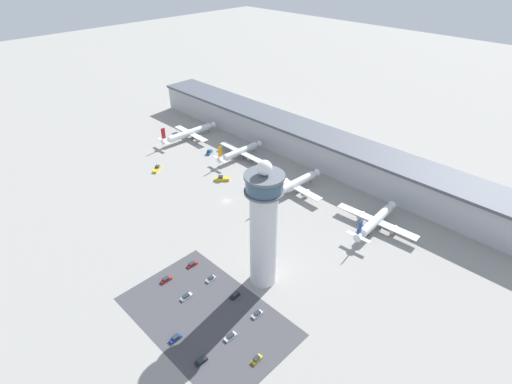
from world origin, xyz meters
TOP-DOWN VIEW (x-y plane):
  - ground_plane at (0.00, 0.00)m, footprint 1000.00×1000.00m
  - terminal_building at (0.00, 70.00)m, footprint 268.44×25.00m
  - control_tower at (53.31, -27.53)m, footprint 14.37×14.37m
  - parking_lot_surface at (51.61, -55.63)m, footprint 64.00×40.00m
  - airplane_gate_alpha at (-75.78, 34.07)m, footprint 33.64×42.78m
  - airplane_gate_bravo at (-30.24, 38.91)m, footprint 37.25×34.35m
  - airplane_gate_charlie at (19.01, 30.87)m, footprint 38.03×41.89m
  - airplane_gate_delta at (67.76, 34.30)m, footprint 40.74×35.38m
  - service_truck_catering at (-17.73, 12.50)m, footprint 7.45×7.50m
  - service_truck_fuel at (66.04, 27.10)m, footprint 5.94×3.52m
  - service_truck_baggage at (-48.94, 28.98)m, footprint 4.96×6.41m
  - service_truck_water at (-54.44, -6.81)m, footprint 6.63×8.14m
  - car_red_hatchback at (26.04, -55.76)m, footprint 1.85×4.61m
  - car_green_van at (77.45, -55.66)m, footprint 1.88×4.09m
  - car_grey_coupe at (51.73, -69.52)m, footprint 1.96×4.36m
  - car_white_wagon at (64.49, -42.27)m, footprint 1.90×4.47m
  - car_silver_sedan at (39.16, -55.47)m, footprint 1.80×4.79m
  - car_navy_sedan at (64.89, -68.83)m, footprint 2.00×4.35m
  - car_black_suv at (38.53, -42.73)m, footprint 1.93×4.19m
  - car_yellow_taxi at (64.71, -55.75)m, footprint 1.85×4.70m
  - car_blue_compact at (26.33, -42.78)m, footprint 1.97×4.74m
  - car_maroon_suv at (52.01, -41.93)m, footprint 1.97×4.22m

SIDE VIEW (x-z plane):
  - ground_plane at x=0.00m, z-range 0.00..0.00m
  - parking_lot_surface at x=51.61m, z-range 0.00..0.01m
  - car_navy_sedan at x=64.89m, z-range -0.16..1.26m
  - car_yellow_taxi at x=64.71m, z-range -0.16..1.28m
  - car_maroon_suv at x=52.01m, z-range -0.17..1.31m
  - car_blue_compact at x=26.33m, z-range -0.17..1.34m
  - car_white_wagon at x=64.49m, z-range -0.17..1.35m
  - car_black_suv at x=38.53m, z-range -0.17..1.36m
  - car_silver_sedan at x=39.16m, z-range -0.17..1.37m
  - car_grey_coupe at x=51.73m, z-range -0.18..1.41m
  - car_green_van at x=77.45m, z-range -0.18..1.42m
  - car_red_hatchback at x=26.04m, z-range -0.18..1.42m
  - service_truck_water at x=-54.44m, z-range -0.38..2.06m
  - service_truck_baggage at x=-48.94m, z-range -0.39..2.13m
  - service_truck_catering at x=-17.73m, z-range -0.44..2.47m
  - service_truck_fuel at x=66.04m, z-range -0.45..2.48m
  - airplane_gate_alpha at x=-75.78m, z-range -2.61..10.98m
  - airplane_gate_bravo at x=-30.24m, z-range -2.23..10.95m
  - airplane_gate_delta at x=67.76m, z-range -2.31..11.24m
  - airplane_gate_charlie at x=19.01m, z-range -2.42..11.55m
  - terminal_building at x=0.00m, z-range 0.10..18.97m
  - control_tower at x=53.31m, z-range -0.15..54.40m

